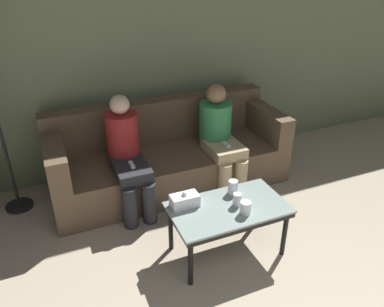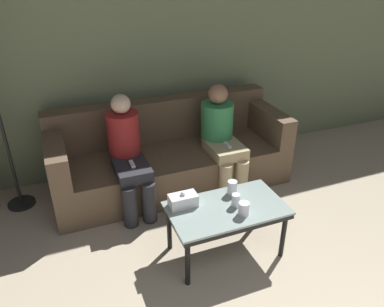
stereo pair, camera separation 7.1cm
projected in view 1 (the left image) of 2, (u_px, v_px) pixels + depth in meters
name	position (u px, v px, depth m)	size (l,w,h in m)	color
wall_back	(149.00, 52.00, 3.90)	(12.00, 0.06, 2.60)	#707F5B
couch	(168.00, 156.00, 3.95)	(2.41, 0.88, 0.85)	brown
coffee_table	(228.00, 212.00, 2.94)	(0.92, 0.52, 0.45)	#8C9E99
cup_near_left	(237.00, 200.00, 2.91)	(0.07, 0.07, 0.10)	silver
cup_near_right	(245.00, 208.00, 2.82)	(0.08, 0.08, 0.11)	silver
cup_far_center	(233.00, 187.00, 3.06)	(0.08, 0.08, 0.12)	silver
tissue_box	(185.00, 200.00, 2.90)	(0.22, 0.12, 0.13)	white
seated_person_left_end	(127.00, 153.00, 3.47)	(0.31, 0.69, 1.09)	#28282D
seated_person_mid_left	(219.00, 134.00, 3.83)	(0.33, 0.65, 1.07)	tan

